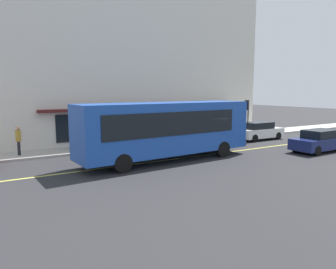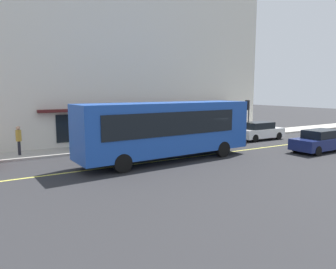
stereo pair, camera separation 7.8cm
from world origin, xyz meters
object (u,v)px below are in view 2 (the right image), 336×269
bus (168,128)px  car_white (259,131)px  pedestrian_mid_block (226,125)px  pedestrian_waiting (19,138)px  pedestrian_by_curb (194,126)px  traffic_light (248,109)px  car_navy (320,141)px

bus → car_white: size_ratio=2.62×
car_white → pedestrian_mid_block: (-1.49, 2.66, 0.35)m
pedestrian_waiting → pedestrian_mid_block: pedestrian_waiting is taller
pedestrian_mid_block → bus: bearing=-149.0°
pedestrian_by_curb → pedestrian_mid_block: (2.95, -0.81, -0.01)m
car_white → traffic_light: bearing=79.7°
bus → traffic_light: (11.36, 4.92, 0.55)m
car_navy → pedestrian_by_curb: 10.26m
bus → pedestrian_mid_block: bus is taller
traffic_light → pedestrian_by_curb: (-4.77, 1.61, -1.43)m
pedestrian_waiting → traffic_light: bearing=-1.8°
traffic_light → pedestrian_mid_block: bearing=156.3°
pedestrian_by_curb → pedestrian_mid_block: size_ratio=1.01×
pedestrian_mid_block → traffic_light: bearing=-23.7°
traffic_light → car_navy: (-0.89, -7.88, -1.79)m
traffic_light → car_navy: 8.13m
car_navy → pedestrian_by_curb: pedestrian_by_curb is taller
pedestrian_mid_block → car_white: bearing=-60.7°
pedestrian_by_curb → pedestrian_waiting: bearing=-175.9°
pedestrian_waiting → pedestrian_mid_block: 17.17m
traffic_light → pedestrian_mid_block: size_ratio=2.02×
pedestrian_waiting → pedestrian_mid_block: bearing=0.7°
pedestrian_by_curb → pedestrian_mid_block: bearing=-15.4°
pedestrian_by_curb → pedestrian_waiting: 14.26m
bus → pedestrian_mid_block: bearing=31.0°
traffic_light → car_white: (-0.34, -1.85, -1.79)m
traffic_light → car_white: size_ratio=0.74×
car_navy → pedestrian_waiting: size_ratio=2.35×
car_navy → car_white: (0.56, 6.03, 0.00)m
car_navy → pedestrian_mid_block: pedestrian_mid_block is taller
car_navy → bus: bearing=164.2°
car_navy → car_white: same height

